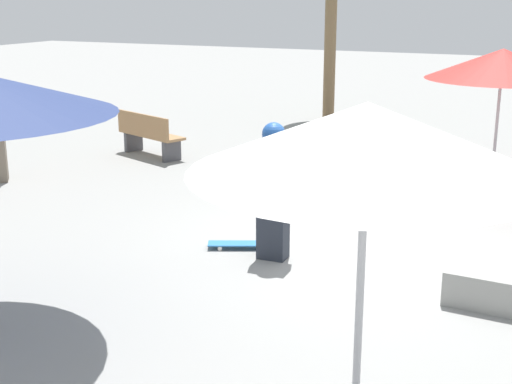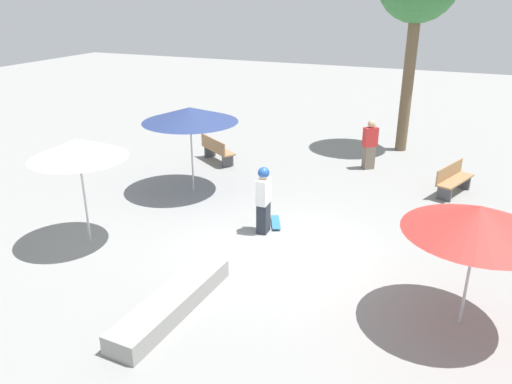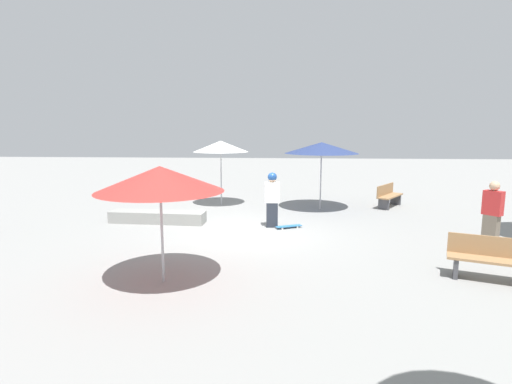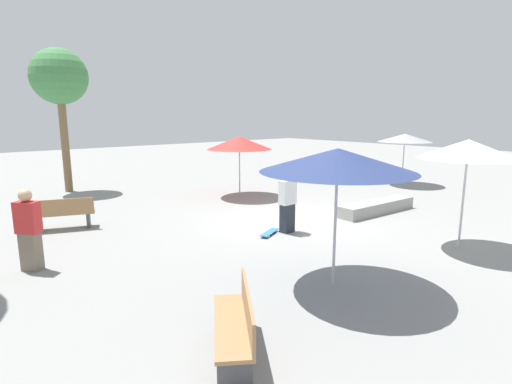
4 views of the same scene
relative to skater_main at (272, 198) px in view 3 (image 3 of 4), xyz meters
The scene contains 10 objects.
ground_plane 1.31m from the skater_main, 138.72° to the right, with size 60.00×60.00×0.00m, color gray.
skater_main is the anchor object (origin of this frame).
skateboard 0.98m from the skater_main, 14.29° to the right, with size 0.81×0.51×0.07m.
concrete_ledge 3.70m from the skater_main, behind, with size 3.04×0.82×0.36m.
bench_near 5.98m from the skater_main, 42.78° to the right, with size 1.65×0.99×0.85m.
bench_far 5.54m from the skater_main, 38.70° to the left, with size 1.26×1.57×0.85m.
shade_umbrella_white 4.27m from the skater_main, 120.95° to the left, with size 2.11×2.11×2.48m.
shade_umbrella_red 5.05m from the skater_main, 113.51° to the right, with size 2.39×2.39×2.24m.
shade_umbrella_navy 3.61m from the skater_main, 59.56° to the left, with size 2.67×2.67×2.45m.
bystander_watching 5.82m from the skater_main, 13.97° to the right, with size 0.47×0.50×1.62m.
Camera 3 is at (1.05, -11.10, 2.90)m, focal length 28.00 mm.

